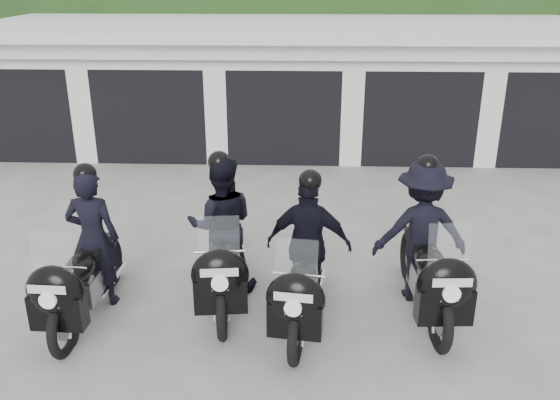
{
  "coord_description": "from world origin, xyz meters",
  "views": [
    {
      "loc": [
        0.4,
        -7.79,
        4.34
      ],
      "look_at": [
        0.1,
        0.54,
        1.05
      ],
      "focal_mm": 38.0,
      "sensor_mm": 36.0,
      "label": 1
    }
  ],
  "objects_px": {
    "police_bike_c": "(307,258)",
    "police_bike_d": "(424,243)",
    "police_bike_a": "(85,259)",
    "police_bike_b": "(222,238)"
  },
  "relations": [
    {
      "from": "police_bike_c",
      "to": "police_bike_d",
      "type": "relative_size",
      "value": 0.95
    },
    {
      "from": "police_bike_a",
      "to": "police_bike_d",
      "type": "bearing_deg",
      "value": 8.09
    },
    {
      "from": "police_bike_c",
      "to": "police_bike_d",
      "type": "xyz_separation_m",
      "value": [
        1.56,
        0.38,
        0.05
      ]
    },
    {
      "from": "police_bike_a",
      "to": "police_bike_b",
      "type": "height_order",
      "value": "police_bike_b"
    },
    {
      "from": "police_bike_a",
      "to": "police_bike_b",
      "type": "xyz_separation_m",
      "value": [
        1.7,
        0.56,
        0.07
      ]
    },
    {
      "from": "police_bike_a",
      "to": "police_bike_c",
      "type": "bearing_deg",
      "value": 3.56
    },
    {
      "from": "police_bike_a",
      "to": "police_bike_c",
      "type": "height_order",
      "value": "police_bike_a"
    },
    {
      "from": "police_bike_a",
      "to": "police_bike_b",
      "type": "bearing_deg",
      "value": 20.7
    },
    {
      "from": "police_bike_c",
      "to": "police_bike_b",
      "type": "bearing_deg",
      "value": 164.26
    },
    {
      "from": "police_bike_a",
      "to": "police_bike_b",
      "type": "relative_size",
      "value": 0.98
    }
  ]
}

